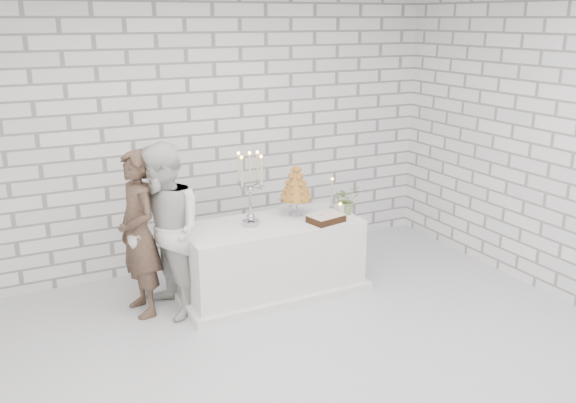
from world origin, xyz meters
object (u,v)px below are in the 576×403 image
object	(u,v)px
bride	(165,232)
croquembouche	(296,190)
groom	(139,234)
cake_table	(271,257)
candelabra	(250,189)

from	to	relation	value
bride	croquembouche	xyz separation A→B (m)	(1.44, 0.13, 0.19)
groom	bride	size ratio (longest dim) A/B	0.96
cake_table	bride	world-z (taller)	bride
croquembouche	bride	bearing A→B (deg)	-174.68
bride	croquembouche	distance (m)	1.46
cake_table	croquembouche	distance (m)	0.74
candelabra	croquembouche	distance (m)	0.57
cake_table	croquembouche	world-z (taller)	croquembouche
groom	bride	world-z (taller)	bride
cake_table	candelabra	xyz separation A→B (m)	(-0.21, 0.02, 0.75)
groom	bride	xyz separation A→B (m)	(0.21, -0.16, 0.03)
bride	candelabra	distance (m)	0.93
groom	bride	distance (m)	0.26
cake_table	groom	bearing A→B (deg)	173.94
cake_table	groom	xyz separation A→B (m)	(-1.30, 0.14, 0.42)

